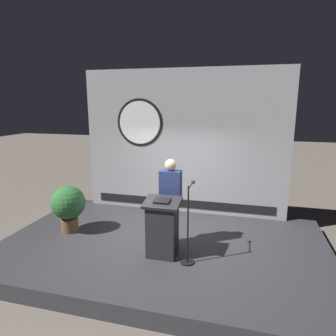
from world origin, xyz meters
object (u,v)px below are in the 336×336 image
at_px(microphone_stand, 188,235).
at_px(potted_plant, 68,205).
at_px(podium, 162,228).
at_px(speaker_person, 171,202).

height_order(microphone_stand, potted_plant, microphone_stand).
xyz_separation_m(podium, potted_plant, (-2.23, 0.50, 0.07)).
distance_m(microphone_stand, potted_plant, 2.79).
relative_size(podium, microphone_stand, 0.78).
distance_m(speaker_person, microphone_stand, 0.83).
relative_size(podium, speaker_person, 0.64).
height_order(speaker_person, potted_plant, speaker_person).
height_order(speaker_person, microphone_stand, speaker_person).
bearing_deg(podium, speaker_person, 86.56).
relative_size(speaker_person, microphone_stand, 1.22).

